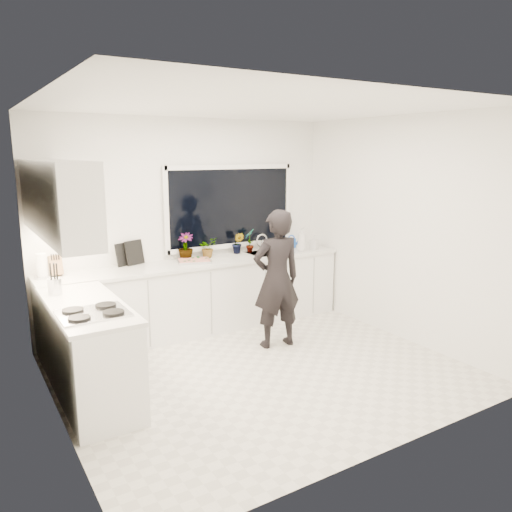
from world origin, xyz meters
TOP-DOWN VIEW (x-y plane):
  - floor at (0.00, 0.00)m, footprint 4.00×3.50m
  - wall_back at (0.00, 1.76)m, footprint 4.00×0.02m
  - wall_left at (-2.01, 0.00)m, footprint 0.02×3.50m
  - wall_right at (2.01, 0.00)m, footprint 0.02×3.50m
  - ceiling at (0.00, 0.00)m, footprint 4.00×3.50m
  - window at (0.60, 1.73)m, footprint 1.80×0.02m
  - base_cabinets_back at (0.00, 1.45)m, footprint 3.92×0.58m
  - base_cabinets_left at (-1.67, 0.35)m, footprint 0.58×1.60m
  - countertop_back at (0.00, 1.44)m, footprint 3.94×0.62m
  - countertop_left at (-1.67, 0.35)m, footprint 0.62×1.60m
  - upper_cabinets at (-1.79, 0.70)m, footprint 0.34×2.10m
  - sink at (1.05, 1.45)m, footprint 0.58×0.42m
  - faucet at (1.05, 1.65)m, footprint 0.03×0.03m
  - stovetop at (-1.69, -0.00)m, footprint 0.56×0.48m
  - person at (0.53, 0.51)m, footprint 0.64×0.46m
  - pizza_tray at (-0.10, 1.42)m, footprint 0.48×0.41m
  - pizza at (-0.10, 1.42)m, footprint 0.44×0.37m
  - watering_can at (1.53, 1.61)m, footprint 0.18×0.18m
  - paper_towel_roll at (-1.85, 1.55)m, footprint 0.14×0.14m
  - knife_block at (-1.70, 1.59)m, footprint 0.14×0.11m
  - utensil_crock at (-1.85, 0.80)m, footprint 0.15×0.15m
  - picture_frame_large at (-0.90, 1.69)m, footprint 0.21×0.10m
  - picture_frame_small at (-0.77, 1.69)m, footprint 0.24×0.11m
  - herb_plants at (0.26, 1.61)m, footprint 1.18×0.27m
  - soap_bottles at (1.54, 1.30)m, footprint 0.36×0.16m

SIDE VIEW (x-z plane):
  - floor at x=0.00m, z-range -0.02..0.00m
  - base_cabinets_back at x=0.00m, z-range 0.00..0.88m
  - base_cabinets_left at x=-1.67m, z-range 0.00..0.88m
  - person at x=0.53m, z-range 0.00..1.64m
  - sink at x=1.05m, z-range 0.80..0.94m
  - countertop_back at x=0.00m, z-range 0.88..0.92m
  - countertop_left at x=-1.67m, z-range 0.88..0.92m
  - stovetop at x=-1.69m, z-range 0.92..0.95m
  - pizza_tray at x=-0.10m, z-range 0.92..0.95m
  - pizza at x=-0.10m, z-range 0.95..0.96m
  - watering_can at x=1.53m, z-range 0.92..1.05m
  - utensil_crock at x=-1.85m, z-range 0.92..1.08m
  - faucet at x=1.05m, z-range 0.92..1.14m
  - knife_block at x=-1.70m, z-range 0.92..1.14m
  - paper_towel_roll at x=-1.85m, z-range 0.92..1.18m
  - picture_frame_large at x=-0.90m, z-range 0.92..1.20m
  - soap_bottles at x=1.54m, z-range 0.90..1.23m
  - picture_frame_small at x=-0.77m, z-range 0.92..1.22m
  - herb_plants at x=0.26m, z-range 0.90..1.25m
  - wall_back at x=0.00m, z-range 0.00..2.70m
  - wall_left at x=-2.01m, z-range 0.00..2.70m
  - wall_right at x=2.01m, z-range 0.00..2.70m
  - window at x=0.60m, z-range 1.05..2.05m
  - upper_cabinets at x=-1.79m, z-range 1.50..2.20m
  - ceiling at x=0.00m, z-range 2.70..2.72m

